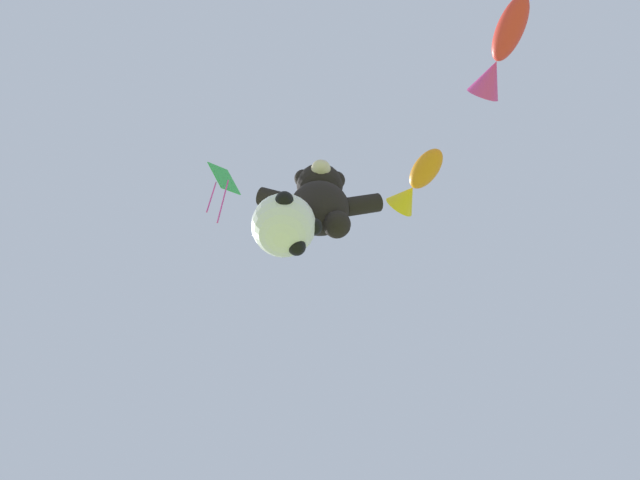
{
  "coord_description": "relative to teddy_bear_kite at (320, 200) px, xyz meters",
  "views": [
    {
      "loc": [
        0.49,
        1.12,
        0.97
      ],
      "look_at": [
        0.75,
        5.59,
        9.24
      ],
      "focal_mm": 35.0,
      "sensor_mm": 36.0,
      "label": 1
    }
  ],
  "objects": [
    {
      "name": "fish_kite_tangerine",
      "position": [
        2.11,
        0.6,
        2.44
      ],
      "size": [
        1.23,
        1.64,
        0.67
      ],
      "color": "orange"
    },
    {
      "name": "diamond_kite",
      "position": [
        -2.13,
        1.09,
        3.08
      ],
      "size": [
        0.76,
        0.79,
        2.6
      ],
      "color": "green"
    },
    {
      "name": "teddy_bear_kite",
      "position": [
        0.0,
        0.0,
        0.0
      ],
      "size": [
        2.22,
        0.98,
        2.26
      ],
      "color": "black"
    },
    {
      "name": "fish_kite_crimson",
      "position": [
        3.43,
        -2.18,
        2.6
      ],
      "size": [
        1.03,
        2.08,
        0.67
      ],
      "color": "red"
    },
    {
      "name": "soccer_ball_kite",
      "position": [
        -0.56,
        -0.17,
        -1.36
      ],
      "size": [
        1.11,
        1.1,
        1.02
      ],
      "color": "white"
    }
  ]
}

